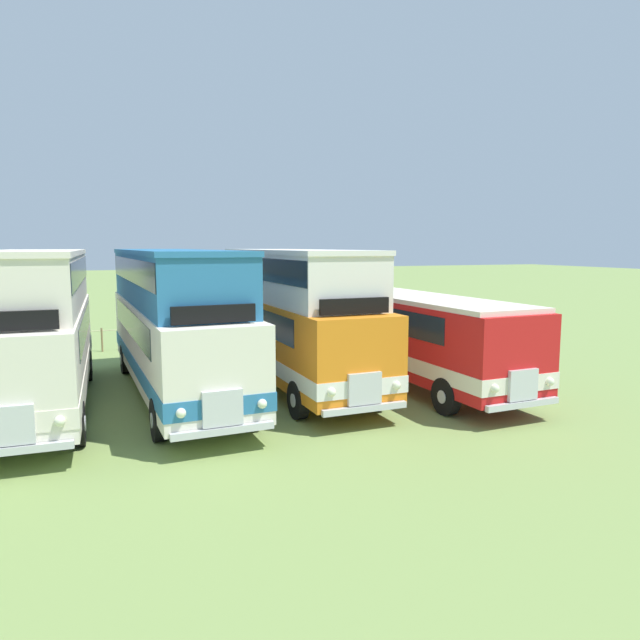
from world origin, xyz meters
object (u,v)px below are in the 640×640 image
(bus_fourth_in_row, at_px, (296,313))
(bus_second_in_row, at_px, (36,323))
(bus_fifth_in_row, at_px, (403,329))
(bus_third_in_row, at_px, (174,316))

(bus_fourth_in_row, bearing_deg, bus_second_in_row, 178.22)
(bus_fifth_in_row, bearing_deg, bus_third_in_row, 174.72)
(bus_second_in_row, relative_size, bus_fourth_in_row, 1.08)
(bus_fourth_in_row, relative_size, bus_fifth_in_row, 0.84)
(bus_second_in_row, xyz_separation_m, bus_fourth_in_row, (7.59, -0.24, -0.01))
(bus_second_in_row, relative_size, bus_third_in_row, 0.90)
(bus_third_in_row, bearing_deg, bus_second_in_row, -176.06)
(bus_fourth_in_row, height_order, bus_fifth_in_row, bus_fourth_in_row)
(bus_third_in_row, relative_size, bus_fifth_in_row, 1.00)
(bus_second_in_row, relative_size, bus_fifth_in_row, 0.91)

